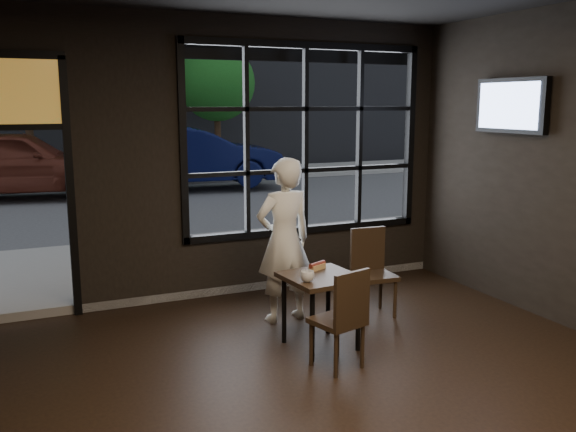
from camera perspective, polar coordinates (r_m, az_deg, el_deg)
name	(u,v)px	position (r m, az deg, el deg)	size (l,w,h in m)	color
window_frame	(305,140)	(7.37, 1.62, 7.14)	(3.06, 0.12, 2.28)	black
street_asphalt	(70,158)	(27.31, -19.70, 5.17)	(60.00, 41.00, 0.04)	#545456
cafe_table	(321,311)	(5.70, 3.08, -8.84)	(0.64, 0.64, 0.69)	black
chair_near	(337,318)	(5.26, 4.62, -9.46)	(0.38, 0.38, 0.88)	black
chair_window	(375,273)	(6.54, 8.13, -5.32)	(0.40, 0.40, 0.92)	black
man	(284,240)	(6.24, -0.37, -2.29)	(0.62, 0.41, 1.70)	silver
hotdog	(317,266)	(5.78, 2.76, -4.72)	(0.20, 0.08, 0.06)	tan
cup	(307,276)	(5.38, 1.82, -5.66)	(0.12, 0.12, 0.10)	silver
tv	(511,106)	(7.08, 20.16, 9.67)	(0.11, 1.00, 0.59)	black
navy_car	(192,157)	(15.98, -8.94, 5.50)	(1.63, 4.67, 1.54)	black
maroon_car	(17,162)	(15.57, -24.06, 4.61)	(1.83, 4.56, 1.55)	#582317
tree_left	(25,77)	(17.68, -23.37, 11.83)	(2.41, 2.41, 4.12)	#332114
tree_right	(217,83)	(19.31, -6.69, 12.26)	(2.37, 2.37, 4.04)	#332114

